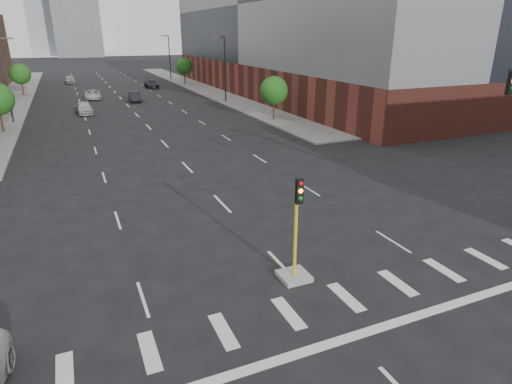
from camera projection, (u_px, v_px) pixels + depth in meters
sidewalk_left_far at (17, 96)px, 67.92m from camera, size 5.00×92.00×0.15m
sidewalk_right_far at (199, 87)px, 79.13m from camera, size 5.00×92.00×0.15m
building_right_main at (307, 23)px, 68.71m from camera, size 24.00×70.00×22.00m
tower_mid at (73, 0)px, 174.11m from camera, size 18.00×18.00×44.00m
median_traffic_signal at (295, 258)px, 17.34m from camera, size 1.20×1.20×4.40m
streetlight_right_a at (224, 67)px, 60.49m from camera, size 1.60×0.22×9.07m
streetlight_right_b at (169, 56)px, 90.56m from camera, size 1.60×0.22×9.07m
streetlight_left at (6, 77)px, 46.17m from camera, size 1.60×0.22×9.07m
tree_left_far at (20, 74)px, 67.99m from camera, size 3.20×3.20×4.85m
tree_right_near at (274, 91)px, 48.39m from camera, size 3.20×3.20×4.85m
tree_right_far at (184, 67)px, 82.75m from camera, size 3.20×3.20×4.85m
car_near_left at (84, 108)px, 53.23m from camera, size 2.05×4.68×1.57m
car_mid_right at (135, 96)px, 62.97m from camera, size 1.89×4.56×1.47m
car_far_left at (93, 95)px, 65.23m from camera, size 2.47×4.99×1.36m
car_deep_right at (151, 84)px, 78.40m from camera, size 2.09×5.10×1.48m
car_distant at (70, 79)px, 85.50m from camera, size 1.97×4.71×1.59m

